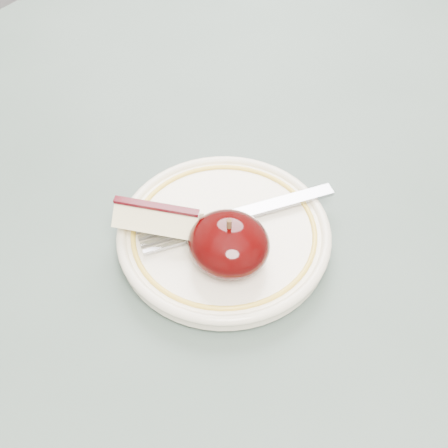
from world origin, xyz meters
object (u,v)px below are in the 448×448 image
Objects in this scene: fork at (233,216)px; apple_half at (229,244)px; plate at (224,235)px; table at (243,276)px.

apple_half is at bearing -114.66° from fork.
apple_half reaches higher than plate.
apple_half is at bearing -64.72° from table.
table is 13.64× the size of apple_half.
plate is at bearing -83.12° from table.
apple_half is 0.04m from fork.
table is 0.14m from apple_half.
plate is 1.13× the size of fork.
apple_half is (0.02, -0.02, 0.02)m from plate.
table is 4.98× the size of plate.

